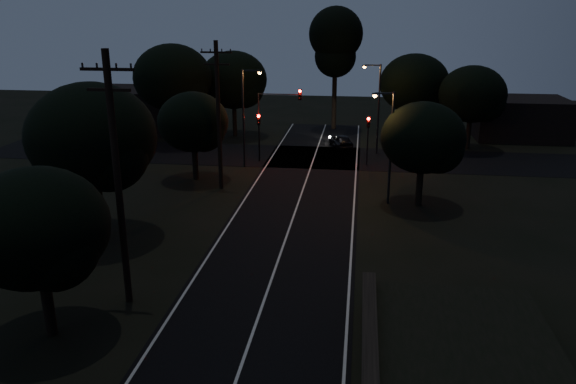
# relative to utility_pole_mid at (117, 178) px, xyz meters

# --- Properties ---
(road_surface) EXTENTS (60.00, 70.00, 0.03)m
(road_surface) POSITION_rel_utility_pole_mid_xyz_m (6.00, 16.12, -5.73)
(road_surface) COLOR black
(road_surface) RESTS_ON ground
(utility_pole_mid) EXTENTS (2.20, 0.30, 11.00)m
(utility_pole_mid) POSITION_rel_utility_pole_mid_xyz_m (0.00, 0.00, 0.00)
(utility_pole_mid) COLOR black
(utility_pole_mid) RESTS_ON ground
(utility_pole_far) EXTENTS (2.20, 0.30, 10.50)m
(utility_pole_far) POSITION_rel_utility_pole_mid_xyz_m (0.00, 17.00, -0.25)
(utility_pole_far) COLOR black
(utility_pole_far) RESTS_ON ground
(tree_left_b) EXTENTS (5.44, 5.44, 6.92)m
(tree_left_b) POSITION_rel_utility_pole_mid_xyz_m (-1.81, -3.11, -1.25)
(tree_left_b) COLOR black
(tree_left_b) RESTS_ON ground
(tree_left_c) EXTENTS (6.99, 6.99, 8.82)m
(tree_left_c) POSITION_rel_utility_pole_mid_xyz_m (-4.25, 6.86, -0.03)
(tree_left_c) COLOR black
(tree_left_c) RESTS_ON ground
(tree_left_d) EXTENTS (5.30, 5.30, 6.72)m
(tree_left_d) POSITION_rel_utility_pole_mid_xyz_m (-2.31, 18.89, -1.39)
(tree_left_d) COLOR black
(tree_left_d) RESTS_ON ground
(tree_far_nw) EXTENTS (6.82, 6.82, 8.64)m
(tree_far_nw) POSITION_rel_utility_pole_mid_xyz_m (-2.76, 34.86, -0.14)
(tree_far_nw) COLOR black
(tree_far_nw) RESTS_ON ground
(tree_far_w) EXTENTS (7.46, 7.46, 9.52)m
(tree_far_w) POSITION_rel_utility_pole_mid_xyz_m (-7.74, 30.85, 0.45)
(tree_far_w) COLOR black
(tree_far_w) RESTS_ON ground
(tree_far_ne) EXTENTS (6.74, 6.74, 8.53)m
(tree_far_ne) POSITION_rel_utility_pole_mid_xyz_m (15.24, 34.86, -0.22)
(tree_far_ne) COLOR black
(tree_far_ne) RESTS_ON ground
(tree_far_e) EXTENTS (6.10, 6.10, 7.74)m
(tree_far_e) POSITION_rel_utility_pole_mid_xyz_m (20.22, 31.88, -0.72)
(tree_far_e) COLOR black
(tree_far_e) RESTS_ON ground
(tree_right_a) EXTENTS (5.44, 5.44, 6.92)m
(tree_right_a) POSITION_rel_utility_pole_mid_xyz_m (14.19, 14.89, -1.25)
(tree_right_a) COLOR black
(tree_right_a) RESTS_ON ground
(tall_pine) EXTENTS (5.69, 5.69, 12.94)m
(tall_pine) POSITION_rel_utility_pole_mid_xyz_m (7.00, 40.00, 3.58)
(tall_pine) COLOR black
(tall_pine) RESTS_ON ground
(building_left) EXTENTS (10.00, 8.00, 4.40)m
(building_left) POSITION_rel_utility_pole_mid_xyz_m (-14.00, 37.00, -3.54)
(building_left) COLOR black
(building_left) RESTS_ON ground
(building_right) EXTENTS (9.00, 7.00, 4.00)m
(building_right) POSITION_rel_utility_pole_mid_xyz_m (26.00, 38.00, -3.74)
(building_right) COLOR black
(building_right) RESTS_ON ground
(signal_left) EXTENTS (0.28, 0.35, 4.10)m
(signal_left) POSITION_rel_utility_pole_mid_xyz_m (1.40, 24.99, -2.90)
(signal_left) COLOR black
(signal_left) RESTS_ON ground
(signal_right) EXTENTS (0.28, 0.35, 4.10)m
(signal_right) POSITION_rel_utility_pole_mid_xyz_m (10.60, 24.99, -2.90)
(signal_right) COLOR black
(signal_right) RESTS_ON ground
(signal_mast) EXTENTS (3.70, 0.35, 6.25)m
(signal_mast) POSITION_rel_utility_pole_mid_xyz_m (3.09, 24.99, -1.40)
(signal_mast) COLOR black
(signal_mast) RESTS_ON ground
(streetlight_a) EXTENTS (1.66, 0.26, 8.00)m
(streetlight_a) POSITION_rel_utility_pole_mid_xyz_m (0.69, 23.00, -1.10)
(streetlight_a) COLOR black
(streetlight_a) RESTS_ON ground
(streetlight_b) EXTENTS (1.66, 0.26, 8.00)m
(streetlight_b) POSITION_rel_utility_pole_mid_xyz_m (11.31, 29.00, -1.10)
(streetlight_b) COLOR black
(streetlight_b) RESTS_ON ground
(streetlight_c) EXTENTS (1.46, 0.26, 7.50)m
(streetlight_c) POSITION_rel_utility_pole_mid_xyz_m (11.83, 15.00, -1.39)
(streetlight_c) COLOR black
(streetlight_c) RESTS_ON ground
(car) EXTENTS (2.67, 4.08, 1.29)m
(car) POSITION_rel_utility_pole_mid_xyz_m (8.17, 31.00, -5.09)
(car) COLOR black
(car) RESTS_ON ground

